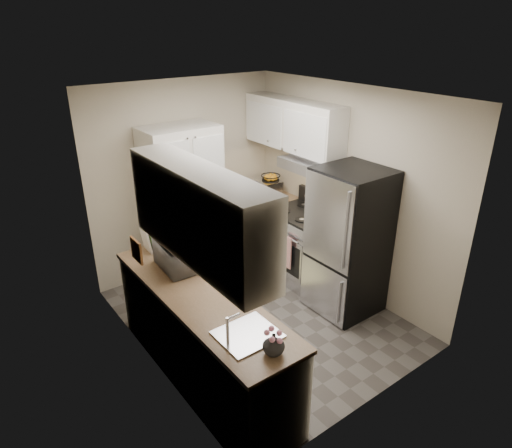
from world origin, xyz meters
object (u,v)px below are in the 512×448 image
Objects in this scene: toaster_oven at (269,187)px; refrigerator at (348,242)px; wine_bottle at (156,237)px; electric_range at (302,245)px; pantry_cabinet at (184,206)px; microwave at (178,255)px.

refrigerator is at bearing -87.11° from toaster_oven.
wine_bottle reaches higher than toaster_oven.
electric_range is 0.66× the size of refrigerator.
toaster_oven is (1.26, -0.12, 0.02)m from pantry_cabinet.
electric_range is at bearing -88.73° from toaster_oven.
pantry_cabinet is at bearing 141.78° from electric_range.
microwave is at bearing -171.31° from electric_range.
refrigerator is at bearing -101.96° from microwave.
microwave is (-0.71, -1.21, 0.06)m from pantry_cabinet.
pantry_cabinet is at bearing -178.40° from toaster_oven.
wine_bottle is (-1.93, 0.13, 0.61)m from electric_range.
wine_bottle is at bearing -133.40° from pantry_cabinet.
electric_range is 2.30× the size of microwave.
refrigerator is (1.14, -1.73, -0.15)m from pantry_cabinet.
refrigerator is 3.47× the size of microwave.
electric_range is 0.88m from refrigerator.
electric_range is at bearing -77.84° from microwave.
pantry_cabinet is 5.87× the size of wine_bottle.
refrigerator is 2.12m from wine_bottle.
electric_range is at bearing -3.90° from wine_bottle.
refrigerator reaches higher than electric_range.
electric_range is at bearing 87.52° from refrigerator.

